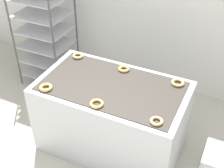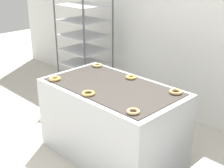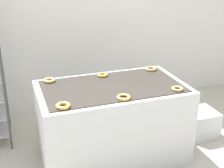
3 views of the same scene
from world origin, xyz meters
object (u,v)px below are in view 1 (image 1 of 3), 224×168
(donut_near_right, at_px, (156,121))
(donut_far_right, at_px, (178,83))
(baking_rack_cart, at_px, (45,29))
(donut_far_center, at_px, (124,69))
(donut_far_left, at_px, (78,56))
(glaze_bin, at_px, (219,165))
(donut_near_left, at_px, (46,87))
(fryer_machine, at_px, (112,117))
(donut_near_center, at_px, (97,104))

(donut_near_right, relative_size, donut_far_right, 0.89)
(baking_rack_cart, relative_size, donut_far_center, 13.25)
(baking_rack_cart, xyz_separation_m, donut_far_left, (0.80, -0.47, 0.04))
(glaze_bin, bearing_deg, donut_near_right, -147.62)
(glaze_bin, xyz_separation_m, donut_far_center, (-1.20, 0.24, 0.71))
(glaze_bin, relative_size, donut_far_left, 3.01)
(baking_rack_cart, bearing_deg, donut_far_center, -19.35)
(donut_near_right, xyz_separation_m, donut_far_left, (-1.18, 0.65, 0.00))
(donut_far_right, bearing_deg, donut_near_left, -151.06)
(donut_near_left, bearing_deg, donut_far_left, 91.76)
(baking_rack_cart, distance_m, glaze_bin, 2.77)
(donut_far_left, bearing_deg, fryer_machine, -29.09)
(donut_far_left, bearing_deg, donut_far_center, -1.89)
(donut_near_left, distance_m, donut_near_right, 1.16)
(baking_rack_cart, bearing_deg, fryer_machine, -29.78)
(fryer_machine, height_order, glaze_bin, fryer_machine)
(donut_near_left, bearing_deg, fryer_machine, 30.03)
(fryer_machine, height_order, donut_near_left, donut_near_left)
(donut_near_left, relative_size, donut_far_center, 1.08)
(donut_near_center, relative_size, donut_near_right, 1.11)
(fryer_machine, distance_m, donut_far_center, 0.54)
(fryer_machine, height_order, donut_far_center, donut_far_center)
(fryer_machine, bearing_deg, donut_near_right, -28.65)
(donut_near_left, distance_m, donut_far_left, 0.66)
(baking_rack_cart, xyz_separation_m, donut_far_center, (1.39, -0.49, 0.04))
(baking_rack_cart, bearing_deg, donut_near_left, -53.92)
(glaze_bin, xyz_separation_m, donut_near_left, (-1.77, -0.40, 0.71))
(baking_rack_cart, relative_size, donut_near_left, 12.32)
(fryer_machine, bearing_deg, donut_far_right, 27.85)
(donut_far_center, height_order, donut_far_right, same)
(donut_near_center, xyz_separation_m, donut_far_center, (-0.01, 0.64, 0.00))
(donut_far_center, relative_size, donut_far_right, 0.91)
(donut_far_right, bearing_deg, donut_far_left, 179.19)
(donut_near_left, bearing_deg, donut_far_right, 28.94)
(donut_near_left, xyz_separation_m, donut_far_center, (0.57, 0.64, -0.00))
(donut_near_center, relative_size, donut_far_center, 1.08)
(donut_near_left, bearing_deg, glaze_bin, 12.80)
(baking_rack_cart, height_order, donut_near_left, baking_rack_cart)
(donut_far_center, bearing_deg, baking_rack_cart, 160.65)
(donut_near_right, height_order, donut_far_left, donut_far_left)
(donut_near_center, bearing_deg, donut_far_left, 132.01)
(fryer_machine, distance_m, donut_near_left, 0.80)
(donut_near_center, xyz_separation_m, donut_far_left, (-0.60, 0.66, 0.00))
(baking_rack_cart, bearing_deg, donut_near_right, -29.45)
(donut_near_center, relative_size, donut_far_right, 0.99)
(baking_rack_cart, relative_size, donut_near_center, 12.22)
(donut_far_left, bearing_deg, donut_near_center, -47.99)
(baking_rack_cart, height_order, glaze_bin, baking_rack_cart)
(donut_near_center, bearing_deg, glaze_bin, 18.71)
(baking_rack_cart, xyz_separation_m, donut_far_right, (1.99, -0.49, 0.04))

